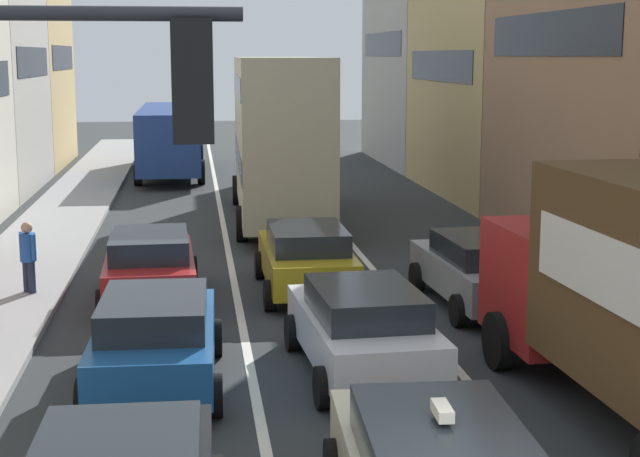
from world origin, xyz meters
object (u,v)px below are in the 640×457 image
sedan_left_lane_third (150,265)px  bus_mid_queue_primary (279,131)px  sedan_centre_lane_second (363,327)px  pedestrian_near_kerb (28,255)px  wagon_left_lane_second (155,337)px  hatchback_centre_lane_third (307,257)px  sedan_right_lane_behind_truck (481,269)px  bus_far_queue_secondary (171,135)px

sedan_left_lane_third → bus_mid_queue_primary: bearing=-22.1°
sedan_centre_lane_second → sedan_left_lane_third: (-3.62, 5.25, 0.00)m
sedan_left_lane_third → pedestrian_near_kerb: size_ratio=2.62×
wagon_left_lane_second → hatchback_centre_lane_third: 6.53m
sedan_centre_lane_second → hatchback_centre_lane_third: 5.62m
sedan_right_lane_behind_truck → pedestrian_near_kerb: size_ratio=2.64×
hatchback_centre_lane_third → pedestrian_near_kerb: size_ratio=2.59×
bus_far_queue_secondary → bus_mid_queue_primary: bearing=-163.8°
sedan_right_lane_behind_truck → bus_far_queue_secondary: (-6.77, 23.36, 0.96)m
sedan_left_lane_third → bus_far_queue_secondary: 22.12m
bus_mid_queue_primary → sedan_right_lane_behind_truck: bearing=-162.2°
sedan_right_lane_behind_truck → bus_far_queue_secondary: bearing=13.4°
wagon_left_lane_second → sedan_right_lane_behind_truck: 7.68m
wagon_left_lane_second → sedan_right_lane_behind_truck: size_ratio=0.99×
hatchback_centre_lane_third → bus_mid_queue_primary: 9.55m
wagon_left_lane_second → sedan_left_lane_third: 5.43m
hatchback_centre_lane_third → pedestrian_near_kerb: bearing=87.7°
sedan_left_lane_third → sedan_right_lane_behind_truck: same height
sedan_left_lane_third → wagon_left_lane_second: bearing=-178.6°
sedan_left_lane_third → sedan_centre_lane_second: bearing=-147.3°
sedan_centre_lane_second → sedan_left_lane_third: size_ratio=1.01×
wagon_left_lane_second → sedan_right_lane_behind_truck: bearing=-55.7°
bus_mid_queue_primary → bus_far_queue_secondary: 12.95m
wagon_left_lane_second → bus_mid_queue_primary: bus_mid_queue_primary is taller
sedan_right_lane_behind_truck → bus_far_queue_secondary: size_ratio=0.42×
sedan_centre_lane_second → hatchback_centre_lane_third: size_ratio=1.02×
sedan_centre_lane_second → pedestrian_near_kerb: (-6.18, 5.85, 0.15)m
sedan_centre_lane_second → sedan_right_lane_behind_truck: bearing=-41.4°
bus_mid_queue_primary → bus_far_queue_secondary: bus_mid_queue_primary is taller
pedestrian_near_kerb → bus_mid_queue_primary: bearing=-166.8°
bus_far_queue_secondary → sedan_left_lane_third: bearing=-179.9°
sedan_centre_lane_second → sedan_right_lane_behind_truck: (3.15, 3.99, 0.00)m
sedan_left_lane_third → bus_mid_queue_primary: bus_mid_queue_primary is taller
wagon_left_lane_second → sedan_right_lane_behind_truck: (6.46, 4.15, 0.00)m
sedan_left_lane_third → pedestrian_near_kerb: pedestrian_near_kerb is taller
sedan_centre_lane_second → hatchback_centre_lane_third: (-0.27, 5.61, 0.00)m
bus_mid_queue_primary → pedestrian_near_kerb: 11.13m
wagon_left_lane_second → sedan_right_lane_behind_truck: same height
pedestrian_near_kerb → sedan_centre_lane_second: bearing=93.8°
wagon_left_lane_second → sedan_left_lane_third: same height
wagon_left_lane_second → bus_far_queue_secondary: 27.53m
sedan_left_lane_third → sedan_right_lane_behind_truck: (6.77, -1.27, 0.00)m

